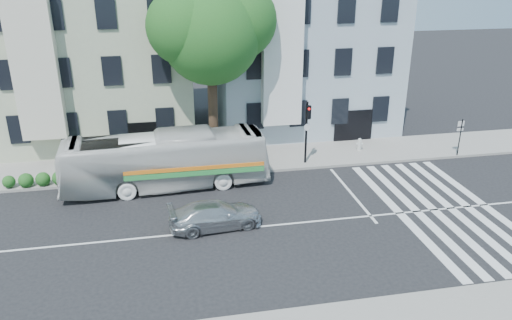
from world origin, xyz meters
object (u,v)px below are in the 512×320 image
object	(u,v)px
bus	(166,161)
fire_hydrant	(359,144)
sedan	(215,215)
traffic_signal	(307,125)

from	to	relation	value
bus	fire_hydrant	distance (m)	12.46
bus	sedan	xyz separation A→B (m)	(2.05, -4.83, -0.89)
bus	traffic_signal	size ratio (longest dim) A/B	2.80
traffic_signal	fire_hydrant	distance (m)	4.62
sedan	traffic_signal	size ratio (longest dim) A/B	1.09
traffic_signal	sedan	bearing A→B (deg)	-150.43
sedan	bus	bearing A→B (deg)	16.95
traffic_signal	fire_hydrant	bearing A→B (deg)	3.94
bus	traffic_signal	xyz separation A→B (m)	(8.14, 1.45, 0.99)
sedan	traffic_signal	xyz separation A→B (m)	(6.09, 6.28, 1.88)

